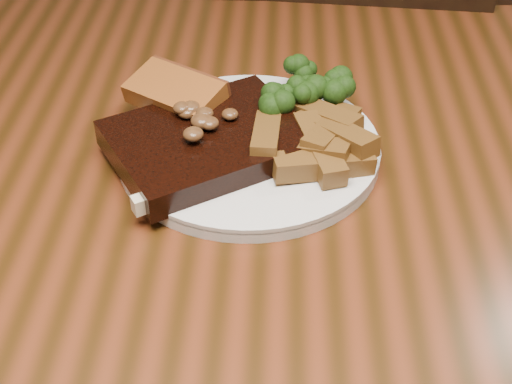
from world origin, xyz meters
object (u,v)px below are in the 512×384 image
dining_table (247,273)px  plate (249,150)px  chair_far (338,125)px  garlic_bread (176,108)px  steak (209,142)px  potato_wedges (321,132)px

dining_table → plate: plate is taller
chair_far → plate: (-0.14, -0.49, 0.30)m
dining_table → chair_far: bearing=76.6°
dining_table → garlic_bread: 0.19m
steak → potato_wedges: steak is taller
dining_table → potato_wedges: potato_wedges is taller
garlic_bread → steak: bearing=-25.7°
dining_table → chair_far: 0.62m
dining_table → potato_wedges: size_ratio=12.67×
steak → garlic_bread: 0.08m
dining_table → plate: bearing=91.1°
chair_far → steak: bearing=75.5°
plate → chair_far: bearing=74.4°
garlic_bread → plate: bearing=0.5°
plate → dining_table: bearing=-88.9°
chair_far → dining_table: bearing=81.4°
steak → garlic_bread: bearing=91.0°
plate → steak: size_ratio=1.44×
steak → chair_far: bearing=39.1°
dining_table → steak: bearing=122.4°
chair_far → potato_wedges: chair_far is taller
plate → garlic_bread: size_ratio=2.67×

